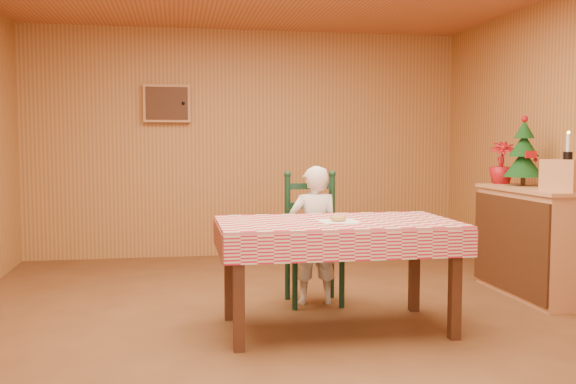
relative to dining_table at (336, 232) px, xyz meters
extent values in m
plane|color=brown|center=(-0.29, 0.11, -0.69)|extent=(6.00, 6.00, 0.00)
cube|color=#BA7F43|center=(-0.29, 3.11, 0.61)|extent=(5.00, 0.10, 2.60)
cube|color=tan|center=(-1.19, 3.05, 1.06)|extent=(0.52, 0.08, 0.42)
cube|color=#482513|center=(-1.19, 3.00, 1.06)|extent=(0.46, 0.02, 0.36)
sphere|color=black|center=(-1.01, 2.99, 1.06)|extent=(0.04, 0.04, 0.04)
cube|color=#482513|center=(0.00, 0.00, 0.03)|extent=(1.60, 0.90, 0.06)
cube|color=#482513|center=(-0.72, -0.37, -0.34)|extent=(0.07, 0.07, 0.69)
cube|color=#482513|center=(0.72, -0.37, -0.34)|extent=(0.07, 0.07, 0.69)
cube|color=#482513|center=(-0.72, 0.37, -0.34)|extent=(0.07, 0.07, 0.69)
cube|color=#482513|center=(0.72, 0.37, -0.34)|extent=(0.07, 0.07, 0.69)
cube|color=#B21728|center=(0.00, 0.00, 0.07)|extent=(1.64, 0.94, 0.02)
cube|color=#B21728|center=(0.00, -0.47, -0.03)|extent=(1.64, 0.02, 0.18)
cube|color=#B21728|center=(0.00, 0.47, -0.03)|extent=(1.64, 0.02, 0.18)
cube|color=#335A29|center=(-0.82, 0.00, -0.03)|extent=(0.02, 0.94, 0.18)
cube|color=#335A29|center=(0.82, 0.00, -0.03)|extent=(0.02, 0.94, 0.18)
cube|color=black|center=(0.00, 0.73, -0.26)|extent=(0.44, 0.40, 0.04)
cylinder|color=black|center=(-0.19, 0.56, -0.48)|extent=(0.04, 0.04, 0.41)
cylinder|color=black|center=(0.19, 0.56, -0.48)|extent=(0.04, 0.04, 0.41)
cylinder|color=black|center=(-0.19, 0.90, -0.48)|extent=(0.04, 0.04, 0.41)
cylinder|color=black|center=(0.19, 0.90, -0.48)|extent=(0.04, 0.04, 0.41)
cylinder|color=black|center=(-0.19, 0.90, 0.06)|extent=(0.05, 0.05, 0.60)
sphere|color=black|center=(-0.19, 0.90, 0.36)|extent=(0.06, 0.06, 0.06)
cylinder|color=black|center=(0.19, 0.90, 0.06)|extent=(0.05, 0.05, 0.60)
sphere|color=black|center=(0.19, 0.90, 0.36)|extent=(0.06, 0.06, 0.06)
cube|color=black|center=(0.00, 0.90, -0.06)|extent=(0.38, 0.03, 0.05)
cube|color=black|center=(0.00, 0.90, 0.10)|extent=(0.38, 0.03, 0.05)
cube|color=black|center=(0.00, 0.90, 0.26)|extent=(0.38, 0.03, 0.05)
imported|color=white|center=(0.00, 0.73, -0.13)|extent=(0.41, 0.27, 1.12)
cube|color=white|center=(0.00, -0.05, 0.08)|extent=(0.27, 0.27, 0.00)
torus|color=gold|center=(0.00, -0.05, 0.10)|extent=(0.12, 0.12, 0.04)
cube|color=tan|center=(1.94, 0.67, -0.24)|extent=(0.50, 1.20, 0.90)
cube|color=tan|center=(1.94, 0.67, 0.23)|extent=(0.54, 1.24, 0.03)
cube|color=#482513|center=(1.68, 0.67, -0.24)|extent=(0.02, 1.20, 0.80)
cube|color=tan|center=(1.94, 0.27, 0.37)|extent=(0.39, 0.39, 0.25)
cylinder|color=#482513|center=(1.94, 0.92, 0.28)|extent=(0.04, 0.04, 0.08)
cone|color=#0D3B13|center=(1.94, 0.92, 0.44)|extent=(0.34, 0.34, 0.24)
cone|color=#0D3B13|center=(1.94, 0.92, 0.60)|extent=(0.26, 0.26, 0.20)
cone|color=#0D3B13|center=(1.94, 0.92, 0.74)|extent=(0.18, 0.18, 0.16)
sphere|color=#AA0F17|center=(1.94, 0.92, 0.83)|extent=(0.06, 0.06, 0.06)
cube|color=#AA0F17|center=(1.92, 0.77, 0.52)|extent=(0.10, 0.02, 0.06)
sphere|color=#AA0F17|center=(2.02, 0.86, 0.47)|extent=(0.04, 0.04, 0.04)
sphere|color=#AA0F17|center=(1.87, 0.97, 0.54)|extent=(0.04, 0.04, 0.04)
sphere|color=#AA0F17|center=(1.98, 1.01, 0.64)|extent=(0.04, 0.04, 0.04)
imported|color=#AA0F17|center=(1.89, 1.22, 0.44)|extent=(0.29, 0.29, 0.39)
cylinder|color=black|center=(1.94, 0.27, 0.52)|extent=(0.07, 0.07, 0.06)
cylinder|color=white|center=(1.94, 0.27, 0.62)|extent=(0.03, 0.03, 0.14)
sphere|color=orange|center=(1.94, 0.27, 0.70)|extent=(0.02, 0.02, 0.02)
camera|label=1|loc=(-1.10, -4.31, 0.62)|focal=40.00mm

